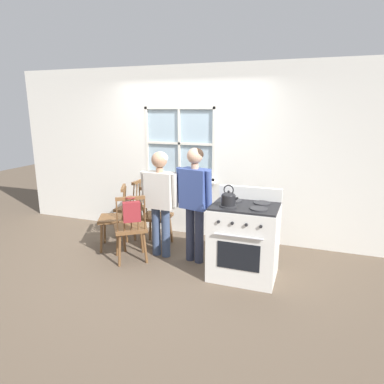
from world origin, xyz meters
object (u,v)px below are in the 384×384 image
(chair_center_cluster, at_px, (132,209))
(chair_near_stove, at_px, (156,218))
(person_teen_center, at_px, (195,194))
(person_elderly_left, at_px, (160,194))
(chair_near_wall, at_px, (115,219))
(handbag, at_px, (132,211))
(stove, at_px, (244,240))
(potted_plant, at_px, (195,174))
(chair_by_window, at_px, (131,229))
(kettle, at_px, (229,198))

(chair_center_cluster, bearing_deg, chair_near_stove, 66.81)
(person_teen_center, bearing_deg, chair_center_cluster, 169.67)
(person_elderly_left, xyz_separation_m, person_teen_center, (0.51, -0.01, 0.03))
(chair_near_wall, relative_size, handbag, 3.08)
(stove, bearing_deg, potted_plant, 132.57)
(chair_center_cluster, bearing_deg, handbag, 32.18)
(chair_center_cluster, distance_m, potted_plant, 1.18)
(person_teen_center, height_order, handbag, person_teen_center)
(stove, distance_m, handbag, 1.46)
(chair_near_wall, xyz_separation_m, stove, (1.99, -0.24, 0.02))
(potted_plant, bearing_deg, chair_near_stove, -122.59)
(chair_center_cluster, xyz_separation_m, person_teen_center, (1.29, -0.57, 0.49))
(chair_center_cluster, bearing_deg, potted_plant, 112.68)
(chair_by_window, bearing_deg, chair_near_stove, -136.85)
(potted_plant, bearing_deg, handbag, -104.80)
(stove, relative_size, handbag, 3.53)
(chair_near_wall, distance_m, chair_center_cluster, 0.53)
(potted_plant, bearing_deg, chair_by_window, -112.88)
(chair_near_stove, bearing_deg, chair_center_cluster, -30.97)
(person_teen_center, bearing_deg, potted_plant, 122.95)
(chair_near_stove, xyz_separation_m, handbag, (0.03, -0.77, 0.32))
(chair_near_wall, xyz_separation_m, chair_near_stove, (0.55, 0.27, 0.00))
(person_teen_center, xyz_separation_m, handbag, (-0.69, -0.46, -0.17))
(chair_near_wall, distance_m, handbag, 0.83)
(stove, xyz_separation_m, potted_plant, (-1.04, 1.13, 0.56))
(chair_near_wall, bearing_deg, chair_by_window, 29.32)
(kettle, bearing_deg, chair_center_cluster, 153.60)
(chair_near_stove, relative_size, person_elderly_left, 0.64)
(chair_center_cluster, height_order, potted_plant, potted_plant)
(potted_plant, bearing_deg, kettle, -55.73)
(chair_center_cluster, distance_m, handbag, 1.23)
(chair_by_window, bearing_deg, potted_plant, -149.20)
(chair_by_window, xyz_separation_m, person_elderly_left, (0.32, 0.28, 0.46))
(chair_by_window, relative_size, person_elderly_left, 0.64)
(person_teen_center, bearing_deg, stove, -1.77)
(chair_by_window, xyz_separation_m, kettle, (1.37, -0.06, 0.57))
(chair_near_stove, height_order, person_elderly_left, person_elderly_left)
(chair_near_wall, relative_size, chair_near_stove, 1.00)
(chair_near_wall, distance_m, potted_plant, 1.43)
(chair_by_window, distance_m, stove, 1.55)
(stove, xyz_separation_m, handbag, (-1.41, -0.26, 0.30))
(chair_near_stove, height_order, potted_plant, potted_plant)
(chair_near_stove, distance_m, handbag, 0.83)
(chair_by_window, xyz_separation_m, chair_near_wall, (-0.45, 0.31, 0.00))
(chair_near_wall, xyz_separation_m, person_teen_center, (1.28, -0.04, 0.49))
(potted_plant, bearing_deg, stove, -47.43)
(person_teen_center, xyz_separation_m, potted_plant, (-0.32, 0.93, 0.09))
(chair_center_cluster, distance_m, stove, 2.14)
(chair_by_window, height_order, kettle, kettle)
(kettle, distance_m, potted_plant, 1.53)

